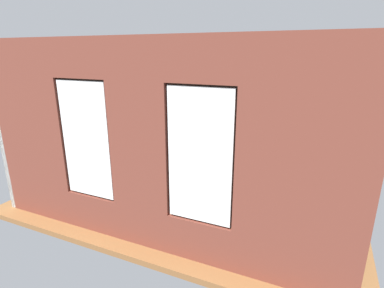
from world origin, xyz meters
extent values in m
cube|color=brown|center=(0.00, 0.00, -0.05)|extent=(6.61, 5.57, 0.10)
cube|color=brown|center=(-2.22, 2.41, 1.56)|extent=(1.57, 0.16, 3.12)
cube|color=brown|center=(0.00, 2.41, 1.56)|extent=(0.95, 0.16, 3.12)
cube|color=brown|center=(2.22, 2.41, 1.56)|extent=(1.57, 0.16, 3.12)
cube|color=brown|center=(-0.96, 2.41, 0.32)|extent=(0.96, 0.16, 0.64)
cube|color=brown|center=(-0.96, 2.41, 2.83)|extent=(0.96, 0.16, 0.58)
cube|color=white|center=(-0.96, 2.45, 1.59)|extent=(0.90, 0.03, 1.84)
cube|color=#38281E|center=(-0.96, 2.39, 1.59)|extent=(0.96, 0.04, 1.90)
cube|color=brown|center=(0.96, 2.41, 0.32)|extent=(0.96, 0.16, 0.64)
cube|color=brown|center=(0.96, 2.41, 2.83)|extent=(0.96, 0.16, 0.58)
cube|color=white|center=(0.96, 2.45, 1.59)|extent=(0.90, 0.03, 1.84)
cube|color=#38281E|center=(0.96, 2.39, 1.59)|extent=(0.96, 0.04, 1.90)
cube|color=olive|center=(0.00, 2.31, 0.61)|extent=(3.07, 0.24, 0.06)
cube|color=black|center=(0.00, 2.32, 1.87)|extent=(0.56, 0.03, 0.69)
cube|color=#A33875|center=(0.00, 2.30, 1.87)|extent=(0.50, 0.01, 0.63)
cube|color=silver|center=(2.95, 0.20, 1.56)|extent=(0.10, 4.57, 3.12)
cube|color=black|center=(-0.02, 1.71, 0.21)|extent=(1.84, 0.85, 0.42)
cube|color=black|center=(-0.02, 2.03, 0.61)|extent=(1.84, 0.24, 0.38)
cube|color=black|center=(-0.83, 1.71, 0.52)|extent=(0.22, 0.85, 0.24)
cube|color=black|center=(0.79, 1.71, 0.52)|extent=(0.22, 0.85, 0.24)
cube|color=#232326|center=(-0.37, 1.67, 0.48)|extent=(0.65, 0.65, 0.12)
cube|color=#232326|center=(0.33, 1.67, 0.48)|extent=(0.65, 0.65, 0.12)
cube|color=black|center=(-2.25, 0.68, 0.21)|extent=(0.87, 1.95, 0.42)
cube|color=black|center=(-2.58, 0.68, 0.61)|extent=(0.26, 1.95, 0.38)
cube|color=black|center=(-2.24, -0.18, 0.52)|extent=(0.85, 0.23, 0.24)
cube|color=black|center=(-2.26, 1.55, 0.52)|extent=(0.85, 0.23, 0.24)
cube|color=#232326|center=(-2.21, 0.31, 0.48)|extent=(0.65, 0.70, 0.12)
cube|color=#232326|center=(-2.22, 1.06, 0.48)|extent=(0.65, 0.70, 0.12)
cube|color=olive|center=(0.21, -0.07, 0.39)|extent=(1.29, 0.85, 0.04)
cube|color=olive|center=(-0.37, -0.43, 0.18)|extent=(0.07, 0.07, 0.37)
cube|color=olive|center=(0.80, -0.43, 0.18)|extent=(0.07, 0.07, 0.37)
cube|color=olive|center=(-0.37, 0.30, 0.18)|extent=(0.07, 0.07, 0.37)
cube|color=olive|center=(0.80, 0.30, 0.18)|extent=(0.07, 0.07, 0.37)
cylinder|color=#33567F|center=(-0.14, -0.21, 0.46)|extent=(0.08, 0.08, 0.10)
cylinder|color=#47423D|center=(0.37, -0.17, 0.46)|extent=(0.12, 0.12, 0.10)
sphere|color=#286B2D|center=(0.37, -0.17, 0.57)|extent=(0.14, 0.14, 0.14)
cube|color=#59595B|center=(0.60, 0.06, 0.42)|extent=(0.09, 0.18, 0.02)
cube|color=black|center=(0.21, -0.07, 0.42)|extent=(0.09, 0.18, 0.02)
cube|color=#B2B2B7|center=(0.11, 0.06, 0.42)|extent=(0.16, 0.15, 0.02)
cube|color=black|center=(2.65, 0.04, 0.27)|extent=(1.04, 0.42, 0.55)
cube|color=black|center=(2.65, 0.04, 0.57)|extent=(0.45, 0.20, 0.05)
cube|color=black|center=(2.65, 0.04, 0.63)|extent=(0.06, 0.04, 0.06)
cube|color=black|center=(2.65, 0.04, 0.94)|extent=(1.03, 0.04, 0.57)
cube|color=black|center=(2.65, 0.01, 0.94)|extent=(0.98, 0.01, 0.52)
cylinder|color=olive|center=(0.07, -1.66, 0.14)|extent=(0.47, 0.47, 0.28)
ellipsoid|color=silver|center=(0.07, -1.66, 0.46)|extent=(1.05, 1.05, 0.42)
ellipsoid|color=navy|center=(0.15, -1.66, 0.57)|extent=(0.44, 0.44, 0.18)
cylinder|color=beige|center=(-1.39, 1.71, 0.17)|extent=(0.34, 0.34, 0.34)
cylinder|color=brown|center=(-1.39, 1.71, 0.60)|extent=(0.06, 0.06, 0.51)
cone|color=#1E5B28|center=(-1.20, 1.71, 1.02)|extent=(0.46, 0.14, 0.42)
cone|color=#1E5B28|center=(-1.30, 1.87, 1.02)|extent=(0.32, 0.46, 0.43)
cone|color=#1E5B28|center=(-1.45, 1.84, 1.05)|extent=(0.27, 0.41, 0.47)
cone|color=#1E5B28|center=(-1.55, 1.75, 1.04)|extent=(0.44, 0.24, 0.46)
cone|color=#1E5B28|center=(-1.52, 1.65, 1.06)|extent=(0.41, 0.27, 0.48)
cone|color=#1E5B28|center=(-1.45, 1.51, 1.00)|extent=(0.25, 0.49, 0.39)
cone|color=#1E5B28|center=(-1.28, 1.61, 1.06)|extent=(0.37, 0.35, 0.48)
cylinder|color=#47423D|center=(2.21, 1.86, 0.16)|extent=(0.36, 0.36, 0.33)
cylinder|color=brown|center=(2.21, 1.86, 0.41)|extent=(0.05, 0.05, 0.17)
ellipsoid|color=#1E5B28|center=(2.21, 1.86, 0.80)|extent=(0.64, 0.64, 0.60)
cylinder|color=gray|center=(-1.17, -0.48, 0.10)|extent=(0.22, 0.22, 0.20)
cylinder|color=brown|center=(-1.17, -0.48, 0.27)|extent=(0.03, 0.03, 0.14)
ellipsoid|color=#337F38|center=(-1.17, -0.48, 0.48)|extent=(0.33, 0.33, 0.28)
cylinder|color=gray|center=(2.10, 1.01, 0.14)|extent=(0.29, 0.29, 0.27)
cylinder|color=brown|center=(2.10, 1.01, 0.35)|extent=(0.04, 0.04, 0.15)
ellipsoid|color=#3D8E42|center=(2.10, 1.01, 0.57)|extent=(0.46, 0.46, 0.29)
camera|label=1|loc=(-2.36, 5.84, 2.92)|focal=28.00mm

